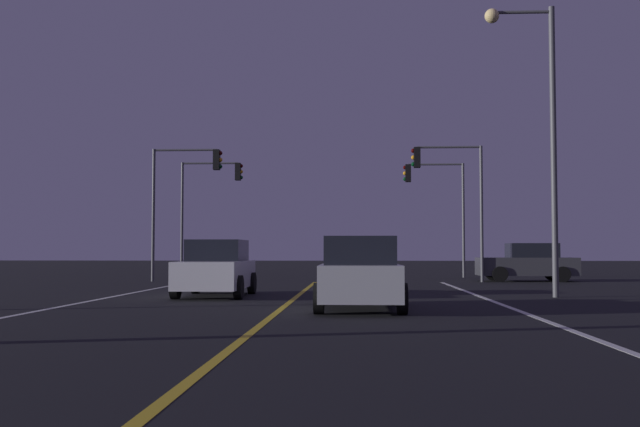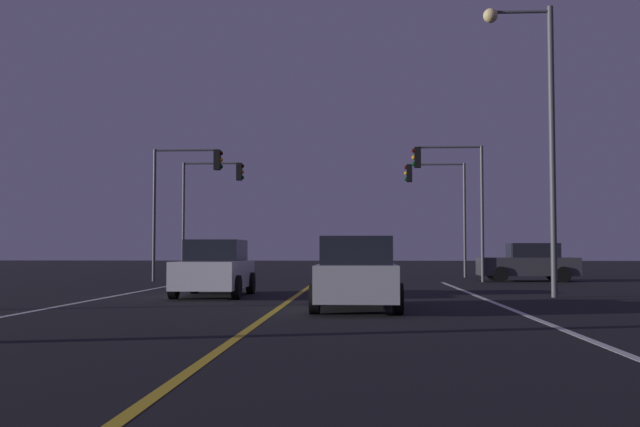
{
  "view_description": "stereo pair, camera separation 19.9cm",
  "coord_description": "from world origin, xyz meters",
  "px_view_note": "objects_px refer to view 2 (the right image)",
  "views": [
    {
      "loc": [
        1.75,
        0.19,
        1.38
      ],
      "look_at": [
        0.35,
        29.7,
        2.85
      ],
      "focal_mm": 41.82,
      "sensor_mm": 36.0,
      "label": 1
    },
    {
      "loc": [
        1.95,
        0.19,
        1.38
      ],
      "look_at": [
        0.35,
        29.7,
        2.85
      ],
      "focal_mm": 41.82,
      "sensor_mm": 36.0,
      "label": 2
    }
  ],
  "objects_px": {
    "car_crossing_side": "(529,263)",
    "street_lamp_right_far": "(537,114)",
    "traffic_light_far_right": "(437,193)",
    "traffic_light_far_left": "(211,192)",
    "traffic_light_near_right": "(450,181)",
    "traffic_light_near_left": "(186,184)",
    "car_lead_same_lane": "(357,274)",
    "car_oncoming": "(215,269)"
  },
  "relations": [
    {
      "from": "car_lead_same_lane",
      "to": "traffic_light_near_left",
      "type": "height_order",
      "value": "traffic_light_near_left"
    },
    {
      "from": "traffic_light_far_right",
      "to": "street_lamp_right_far",
      "type": "xyz_separation_m",
      "value": [
        1.35,
        -16.03,
        1.12
      ]
    },
    {
      "from": "car_crossing_side",
      "to": "street_lamp_right_far",
      "type": "bearing_deg",
      "value": 78.92
    },
    {
      "from": "car_lead_same_lane",
      "to": "traffic_light_far_right",
      "type": "distance_m",
      "value": 21.52
    },
    {
      "from": "traffic_light_far_right",
      "to": "car_oncoming",
      "type": "bearing_deg",
      "value": 62.58
    },
    {
      "from": "traffic_light_far_left",
      "to": "car_oncoming",
      "type": "bearing_deg",
      "value": -78.12
    },
    {
      "from": "car_oncoming",
      "to": "street_lamp_right_far",
      "type": "bearing_deg",
      "value": 89.72
    },
    {
      "from": "car_crossing_side",
      "to": "traffic_light_near_left",
      "type": "xyz_separation_m",
      "value": [
        -15.31,
        -1.0,
        3.55
      ]
    },
    {
      "from": "car_lead_same_lane",
      "to": "car_oncoming",
      "type": "bearing_deg",
      "value": 41.43
    },
    {
      "from": "traffic_light_near_left",
      "to": "traffic_light_far_left",
      "type": "bearing_deg",
      "value": 89.59
    },
    {
      "from": "car_crossing_side",
      "to": "traffic_light_far_right",
      "type": "distance_m",
      "value": 6.75
    },
    {
      "from": "car_crossing_side",
      "to": "street_lamp_right_far",
      "type": "xyz_separation_m",
      "value": [
        -2.26,
        -11.53,
        4.62
      ]
    },
    {
      "from": "car_lead_same_lane",
      "to": "traffic_light_far_left",
      "type": "relative_size",
      "value": 0.72
    },
    {
      "from": "car_oncoming",
      "to": "traffic_light_far_left",
      "type": "relative_size",
      "value": 0.72
    },
    {
      "from": "traffic_light_far_right",
      "to": "traffic_light_far_left",
      "type": "xyz_separation_m",
      "value": [
        -11.66,
        0.0,
        0.09
      ]
    },
    {
      "from": "car_oncoming",
      "to": "traffic_light_near_left",
      "type": "relative_size",
      "value": 0.73
    },
    {
      "from": "car_oncoming",
      "to": "traffic_light_far_right",
      "type": "bearing_deg",
      "value": 152.58
    },
    {
      "from": "traffic_light_far_left",
      "to": "traffic_light_far_right",
      "type": "bearing_deg",
      "value": 0.0
    },
    {
      "from": "car_crossing_side",
      "to": "traffic_light_near_right",
      "type": "relative_size",
      "value": 0.72
    },
    {
      "from": "car_lead_same_lane",
      "to": "traffic_light_near_right",
      "type": "xyz_separation_m",
      "value": [
        4.01,
        15.36,
        3.58
      ]
    },
    {
      "from": "traffic_light_far_right",
      "to": "traffic_light_near_right",
      "type": "bearing_deg",
      "value": 90.18
    },
    {
      "from": "car_oncoming",
      "to": "traffic_light_far_left",
      "type": "xyz_separation_m",
      "value": [
        -3.36,
        15.99,
        3.58
      ]
    },
    {
      "from": "traffic_light_near_left",
      "to": "traffic_light_far_right",
      "type": "bearing_deg",
      "value": 25.18
    },
    {
      "from": "traffic_light_near_left",
      "to": "street_lamp_right_far",
      "type": "distance_m",
      "value": 16.81
    },
    {
      "from": "car_lead_same_lane",
      "to": "car_oncoming",
      "type": "relative_size",
      "value": 1.0
    },
    {
      "from": "traffic_light_near_right",
      "to": "street_lamp_right_far",
      "type": "height_order",
      "value": "street_lamp_right_far"
    },
    {
      "from": "traffic_light_near_left",
      "to": "street_lamp_right_far",
      "type": "xyz_separation_m",
      "value": [
        13.05,
        -10.53,
        1.07
      ]
    },
    {
      "from": "traffic_light_near_left",
      "to": "car_lead_same_lane",
      "type": "bearing_deg",
      "value": -63.36
    },
    {
      "from": "traffic_light_far_left",
      "to": "street_lamp_right_far",
      "type": "height_order",
      "value": "street_lamp_right_far"
    },
    {
      "from": "traffic_light_near_right",
      "to": "traffic_light_near_left",
      "type": "height_order",
      "value": "traffic_light_near_right"
    },
    {
      "from": "car_lead_same_lane",
      "to": "traffic_light_near_left",
      "type": "xyz_separation_m",
      "value": [
        -7.7,
        15.36,
        3.55
      ]
    },
    {
      "from": "car_crossing_side",
      "to": "traffic_light_far_right",
      "type": "relative_size",
      "value": 0.74
    },
    {
      "from": "traffic_light_far_left",
      "to": "street_lamp_right_far",
      "type": "xyz_separation_m",
      "value": [
        13.01,
        -16.03,
        1.03
      ]
    },
    {
      "from": "car_crossing_side",
      "to": "street_lamp_right_far",
      "type": "height_order",
      "value": "street_lamp_right_far"
    },
    {
      "from": "traffic_light_near_left",
      "to": "street_lamp_right_far",
      "type": "bearing_deg",
      "value": -38.9
    },
    {
      "from": "traffic_light_far_right",
      "to": "traffic_light_far_left",
      "type": "distance_m",
      "value": 11.66
    },
    {
      "from": "car_crossing_side",
      "to": "traffic_light_far_right",
      "type": "xyz_separation_m",
      "value": [
        -3.61,
        4.5,
        3.49
      ]
    },
    {
      "from": "traffic_light_far_right",
      "to": "street_lamp_right_far",
      "type": "bearing_deg",
      "value": 94.83
    },
    {
      "from": "traffic_light_far_right",
      "to": "car_lead_same_lane",
      "type": "bearing_deg",
      "value": 79.16
    },
    {
      "from": "traffic_light_near_left",
      "to": "street_lamp_right_far",
      "type": "relative_size",
      "value": 0.68
    },
    {
      "from": "traffic_light_near_right",
      "to": "traffic_light_far_left",
      "type": "relative_size",
      "value": 1.0
    },
    {
      "from": "traffic_light_near_left",
      "to": "traffic_light_far_left",
      "type": "distance_m",
      "value": 5.5
    }
  ]
}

